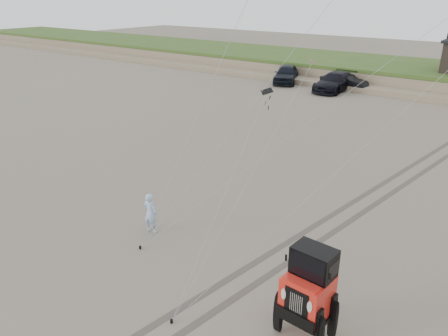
{
  "coord_description": "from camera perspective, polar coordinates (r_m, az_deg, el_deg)",
  "views": [
    {
      "loc": [
        7.49,
        -8.84,
        8.65
      ],
      "look_at": [
        -1.45,
        3.0,
        2.6
      ],
      "focal_mm": 35.0,
      "sensor_mm": 36.0,
      "label": 1
    }
  ],
  "objects": [
    {
      "name": "truck_b",
      "position": [
        43.25,
        15.42,
        10.85
      ],
      "size": [
        4.54,
        1.84,
        1.47
      ],
      "primitive_type": "imported",
      "rotation": [
        0.0,
        0.0,
        1.5
      ],
      "color": "black",
      "rests_on": "ground"
    },
    {
      "name": "jeep",
      "position": [
        12.19,
        10.74,
        -16.9
      ],
      "size": [
        2.75,
        5.75,
        2.09
      ],
      "primitive_type": null,
      "rotation": [
        0.0,
        0.0,
        -0.06
      ],
      "color": "red",
      "rests_on": "ground"
    },
    {
      "name": "tire_tracks",
      "position": [
        19.71,
        17.08,
        -4.9
      ],
      "size": [
        5.22,
        29.74,
        0.01
      ],
      "color": "#4C443D",
      "rests_on": "ground"
    },
    {
      "name": "truck_c",
      "position": [
        42.21,
        14.27,
        10.85
      ],
      "size": [
        2.37,
        5.79,
        1.68
      ],
      "primitive_type": "imported",
      "rotation": [
        0.0,
        0.0,
        -0.0
      ],
      "color": "black",
      "rests_on": "ground"
    },
    {
      "name": "ground",
      "position": [
        14.46,
        -2.65,
        -14.59
      ],
      "size": [
        160.0,
        160.0,
        0.0
      ],
      "primitive_type": "plane",
      "color": "#6B6054",
      "rests_on": "ground"
    },
    {
      "name": "stake_aux",
      "position": [
        13.03,
        -6.87,
        -19.25
      ],
      "size": [
        0.08,
        0.08,
        0.12
      ],
      "primitive_type": "cylinder",
      "color": "black",
      "rests_on": "ground"
    },
    {
      "name": "truck_a",
      "position": [
        45.15,
        8.13,
        12.08
      ],
      "size": [
        3.95,
        5.69,
        1.8
      ],
      "primitive_type": "imported",
      "rotation": [
        0.0,
        0.0,
        0.38
      ],
      "color": "black",
      "rests_on": "ground"
    },
    {
      "name": "man",
      "position": [
        16.89,
        -9.59,
        -5.81
      ],
      "size": [
        0.65,
        0.49,
        1.63
      ],
      "primitive_type": "imported",
      "rotation": [
        0.0,
        0.0,
        3.32
      ],
      "color": "#8FA9DD",
      "rests_on": "ground"
    },
    {
      "name": "stake_main",
      "position": [
        16.26,
        -10.9,
        -10.16
      ],
      "size": [
        0.08,
        0.08,
        0.12
      ],
      "primitive_type": "cylinder",
      "color": "black",
      "rests_on": "ground"
    }
  ]
}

